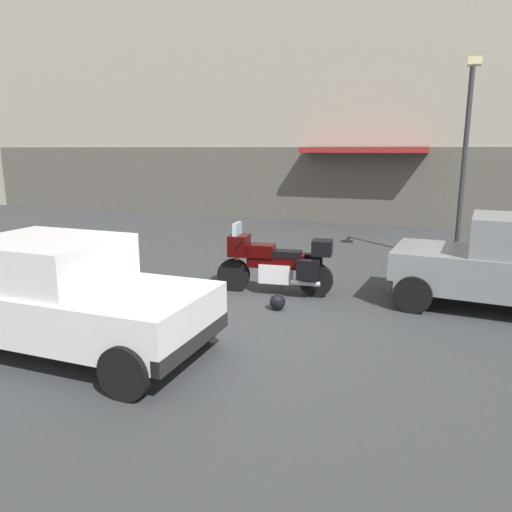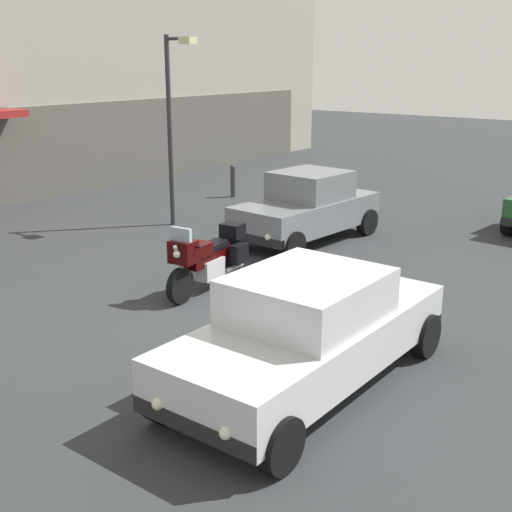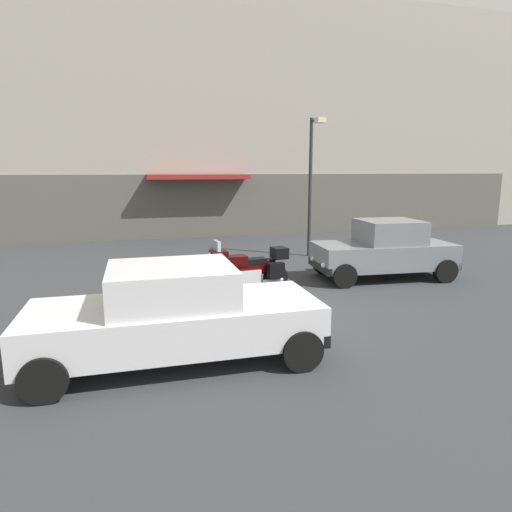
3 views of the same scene
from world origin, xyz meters
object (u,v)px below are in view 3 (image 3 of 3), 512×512
Objects in this scene: car_hatchback_near at (384,250)px; streetlamp_curbside at (312,174)px; car_sedan_far at (175,314)px; bollard_curbside at (387,233)px; helmet at (271,296)px; motorcycle at (247,268)px.

car_hatchback_near is 0.84× the size of streetlamp_curbside.
car_hatchback_near is 4.14m from streetlamp_curbside.
bollard_curbside is at bearing -136.04° from car_sedan_far.
streetlamp_curbside is (2.99, 4.87, 2.74)m from helmet.
streetlamp_curbside reaches higher than car_hatchback_near.
car_hatchback_near is 5.56m from bollard_curbside.
car_sedan_far is 12.64m from bollard_curbside.
motorcycle reaches higher than bollard_curbside.
motorcycle is at bearing 109.77° from helmet.
car_hatchback_near is 3.92× the size of bollard_curbside.
car_sedan_far is (-6.18, -4.02, -0.03)m from car_hatchback_near.
streetlamp_curbside reaches higher than car_sedan_far.
helmet is 0.06× the size of streetlamp_curbside.
motorcycle is 0.48× the size of streetlamp_curbside.
car_hatchback_near is at bearing -146.47° from car_sedan_far.
helmet is 0.06× the size of car_sedan_far.
streetlamp_curbside is at bearing 58.47° from helmet.
car_sedan_far reaches higher than bollard_curbside.
streetlamp_curbside is 4.58m from bollard_curbside.
motorcycle is at bearing -129.93° from streetlamp_curbside.
helmet is at bearing 24.50° from car_hatchback_near.
motorcycle is 1.08m from helmet.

